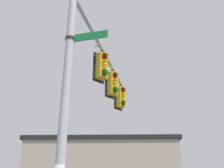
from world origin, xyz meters
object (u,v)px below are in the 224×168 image
Objects in this scene: traffic_light_mid_outer at (121,97)px; bird_flying at (98,46)px; traffic_light_nearest_pole at (102,66)px; street_name_sign at (81,37)px; traffic_light_mid_inner at (113,84)px.

bird_flying reaches higher than traffic_light_mid_outer.
bird_flying is (-2.78, -3.69, 3.84)m from traffic_light_nearest_pole.
traffic_light_nearest_pole is at bearing 32.98° from traffic_light_mid_outer.
street_name_sign is (2.32, 1.87, -0.72)m from traffic_light_nearest_pole.
traffic_light_mid_inner is 3.69× the size of bird_flying.
bird_flying reaches higher than street_name_sign.
traffic_light_mid_inner is at bearing -143.32° from street_name_sign.
bird_flying reaches higher than traffic_light_mid_inner.
traffic_light_mid_inner is at bearing 32.98° from traffic_light_mid_outer.
traffic_light_mid_outer is 3.69× the size of bird_flying.
traffic_light_nearest_pole is at bearing -141.21° from street_name_sign.
traffic_light_mid_inner is at bearing -147.02° from traffic_light_nearest_pole.
traffic_light_mid_outer is 1.29× the size of street_name_sign.
traffic_light_mid_inner is 4.92m from bird_flying.
traffic_light_mid_outer reaches higher than street_name_sign.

